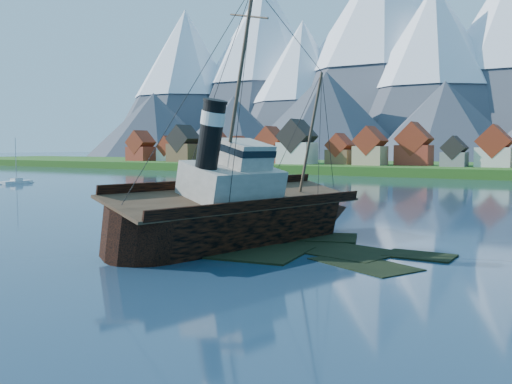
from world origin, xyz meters
The scene contains 8 objects.
ground centered at (0.00, 0.00, 0.00)m, with size 1400.00×1400.00×0.00m, color #193148.
shoal centered at (1.78, 2.15, -0.35)m, with size 31.71×21.24×1.14m.
shore_bank centered at (0.00, 170.00, 0.00)m, with size 600.00×80.00×3.20m, color #194C15.
seawall centered at (0.00, 132.00, 0.00)m, with size 600.00×2.50×2.00m, color #3F3D38.
town centered at (-33.12, 152.18, 8.99)m, with size 250.96×16.69×17.30m.
tugboat_wreck centered at (-2.96, 3.63, 3.28)m, with size 7.68×33.08×26.21m.
sailboat_b centered at (-102.72, 48.49, 0.30)m, with size 2.83×8.87×12.66m.
sailboat_c centered at (-37.25, 62.46, 0.25)m, with size 5.18×8.94×11.26m.
Camera 1 is at (28.88, -46.01, 9.96)m, focal length 40.00 mm.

